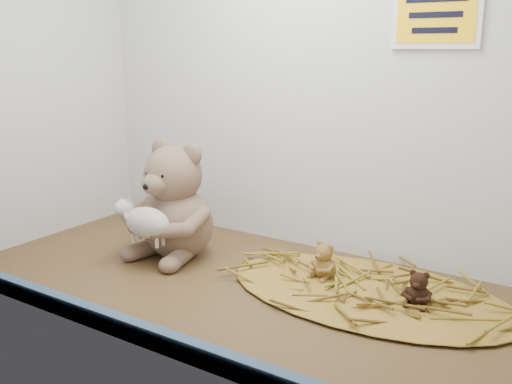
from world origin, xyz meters
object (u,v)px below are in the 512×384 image
Objects in this scene: toy_lamb at (147,223)px; mini_teddy_brown at (419,287)px; main_teddy at (176,199)px; mini_teddy_tan at (324,259)px.

toy_lamb is 59.53cm from mini_teddy_brown.
main_teddy is 3.96× the size of mini_teddy_brown.
main_teddy reaches higher than mini_teddy_tan.
main_teddy is 58.83cm from mini_teddy_brown.
main_teddy is at bearing 90.00° from toy_lamb.
mini_teddy_brown is at bearing 6.24° from mini_teddy_tan.
mini_teddy_tan is 21.30cm from mini_teddy_brown.
toy_lamb is at bearing -170.28° from mini_teddy_brown.
mini_teddy_brown is (58.09, 1.65, -9.19)cm from main_teddy.
mini_teddy_tan is (36.97, 14.30, -5.56)cm from toy_lamb.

